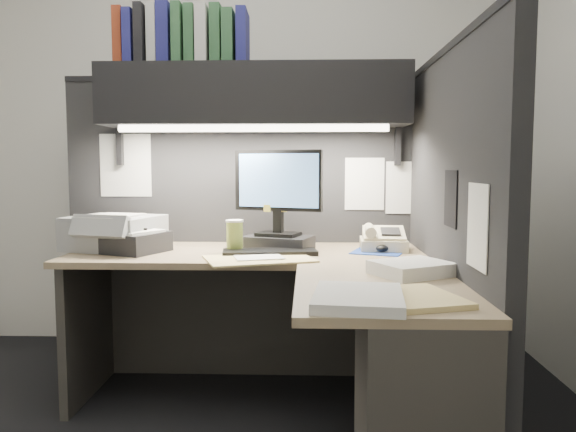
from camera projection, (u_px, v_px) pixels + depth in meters
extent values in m
cube|color=white|center=(247.00, 134.00, 3.62)|extent=(3.50, 0.04, 2.70)
cube|color=black|center=(242.00, 229.00, 3.10)|extent=(1.90, 0.06, 1.60)
cube|color=black|center=(449.00, 250.00, 2.32)|extent=(0.06, 1.50, 1.60)
cube|color=#8C7559|center=(247.00, 255.00, 2.74)|extent=(1.70, 0.68, 0.03)
cube|color=#8C7559|center=(381.00, 290.00, 1.96)|extent=(0.60, 0.85, 0.03)
cube|color=#33302D|center=(254.00, 312.00, 3.07)|extent=(1.61, 0.02, 0.70)
cube|color=#33302D|center=(88.00, 326.00, 2.80)|extent=(0.04, 0.61, 0.70)
cube|color=#33302D|center=(421.00, 420.00, 1.76)|extent=(0.38, 0.40, 0.70)
cube|color=black|center=(255.00, 96.00, 2.85)|extent=(1.55, 0.34, 0.30)
cylinder|color=white|center=(253.00, 128.00, 2.73)|extent=(1.32, 0.04, 0.04)
cube|color=black|center=(278.00, 242.00, 2.83)|extent=(0.38, 0.30, 0.06)
cube|color=black|center=(278.00, 221.00, 2.82)|extent=(0.06, 0.05, 0.11)
cube|color=black|center=(278.00, 180.00, 2.80)|extent=(0.44, 0.18, 0.30)
cube|color=#6194D5|center=(278.00, 181.00, 2.78)|extent=(0.40, 0.14, 0.27)
cube|color=black|center=(270.00, 252.00, 2.64)|extent=(0.46, 0.20, 0.02)
cube|color=#1B3A97|center=(378.00, 252.00, 2.71)|extent=(0.29, 0.28, 0.00)
ellipsoid|color=black|center=(382.00, 248.00, 2.70)|extent=(0.08, 0.12, 0.04)
cube|color=beige|center=(383.00, 241.00, 2.78)|extent=(0.24, 0.25, 0.09)
cylinder|color=#B2BB4A|center=(235.00, 237.00, 2.69)|extent=(0.10, 0.10, 0.15)
cube|color=#999C9F|center=(114.00, 233.00, 2.81)|extent=(0.49, 0.45, 0.17)
cube|color=black|center=(130.00, 242.00, 2.73)|extent=(0.40, 0.38, 0.10)
cube|color=#E1C97E|center=(259.00, 259.00, 2.49)|extent=(0.54, 0.44, 0.01)
cube|color=white|center=(412.00, 268.00, 2.14)|extent=(0.35, 0.33, 0.05)
cube|color=white|center=(358.00, 298.00, 1.70)|extent=(0.30, 0.36, 0.03)
cube|color=#E1C97E|center=(416.00, 298.00, 1.74)|extent=(0.32, 0.36, 0.02)
cube|color=maroon|center=(123.00, 39.00, 2.85)|extent=(0.05, 0.22, 0.28)
cube|color=navy|center=(133.00, 40.00, 2.83)|extent=(0.04, 0.22, 0.27)
cube|color=black|center=(144.00, 37.00, 2.83)|extent=(0.04, 0.22, 0.29)
cube|color=#B3B3AF|center=(156.00, 38.00, 2.86)|extent=(0.05, 0.22, 0.29)
cube|color=navy|center=(167.00, 37.00, 2.85)|extent=(0.06, 0.22, 0.30)
cube|color=#295231|center=(180.00, 36.00, 2.83)|extent=(0.05, 0.22, 0.29)
cube|color=#295231|center=(192.00, 38.00, 2.84)|extent=(0.05, 0.22, 0.29)
cube|color=#B3B3AF|center=(203.00, 37.00, 2.83)|extent=(0.06, 0.22, 0.28)
cube|color=#295231|center=(218.00, 38.00, 2.85)|extent=(0.05, 0.22, 0.29)
cube|color=#295231|center=(230.00, 40.00, 2.84)|extent=(0.06, 0.22, 0.27)
cube|color=navy|center=(243.00, 39.00, 2.84)|extent=(0.05, 0.22, 0.27)
cube|color=white|center=(365.00, 184.00, 3.02)|extent=(0.21, 0.00, 0.28)
cube|color=white|center=(406.00, 188.00, 3.01)|extent=(0.21, 0.00, 0.28)
cube|color=white|center=(126.00, 165.00, 3.06)|extent=(0.28, 0.00, 0.34)
cube|color=black|center=(451.00, 199.00, 2.17)|extent=(0.00, 0.18, 0.22)
cube|color=white|center=(477.00, 226.00, 1.82)|extent=(0.00, 0.21, 0.28)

